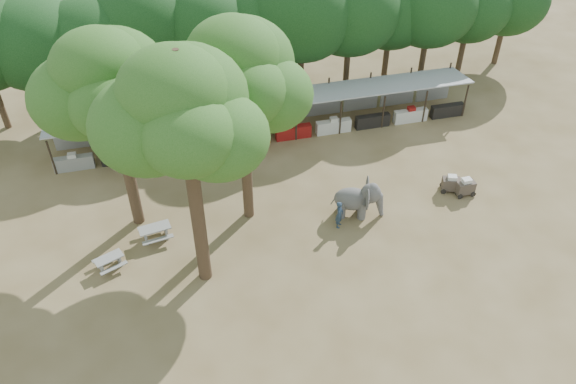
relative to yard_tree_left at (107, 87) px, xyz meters
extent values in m
plane|color=brown|center=(9.13, -7.19, -8.20)|extent=(100.00, 100.00, 0.00)
cube|color=#989A9F|center=(9.13, 6.81, -5.70)|extent=(28.00, 2.99, 0.39)
cylinder|color=#2D2319|center=(-3.47, 5.46, -7.00)|extent=(0.12, 0.12, 2.40)
cylinder|color=#2D2319|center=(-3.47, 8.16, -6.80)|extent=(0.12, 0.12, 2.80)
cube|color=gray|center=(-3.47, 5.71, -7.75)|extent=(2.38, 0.50, 0.90)
cube|color=gray|center=(-3.47, 8.11, -7.20)|extent=(2.52, 0.12, 2.00)
cylinder|color=#2D2319|center=(-0.67, 5.46, -7.00)|extent=(0.12, 0.12, 2.40)
cylinder|color=#2D2319|center=(-0.67, 8.16, -6.80)|extent=(0.12, 0.12, 2.80)
cube|color=black|center=(-0.67, 5.71, -7.75)|extent=(2.38, 0.50, 0.90)
cube|color=gray|center=(-0.67, 8.11, -7.20)|extent=(2.52, 0.12, 2.00)
cylinder|color=#2D2319|center=(2.13, 5.46, -7.00)|extent=(0.12, 0.12, 2.40)
cylinder|color=#2D2319|center=(2.13, 8.16, -6.80)|extent=(0.12, 0.12, 2.80)
cube|color=silver|center=(2.13, 5.71, -7.75)|extent=(2.38, 0.50, 0.90)
cube|color=gray|center=(2.13, 8.11, -7.20)|extent=(2.52, 0.12, 2.00)
cylinder|color=#2D2319|center=(4.93, 5.46, -7.00)|extent=(0.12, 0.12, 2.40)
cylinder|color=#2D2319|center=(4.93, 8.16, -6.80)|extent=(0.12, 0.12, 2.80)
cube|color=maroon|center=(4.93, 5.71, -7.75)|extent=(2.38, 0.50, 0.90)
cube|color=gray|center=(4.93, 8.11, -7.20)|extent=(2.52, 0.12, 2.00)
cylinder|color=#2D2319|center=(7.73, 5.46, -7.00)|extent=(0.12, 0.12, 2.40)
cylinder|color=#2D2319|center=(7.73, 8.16, -6.80)|extent=(0.12, 0.12, 2.80)
cube|color=maroon|center=(7.73, 5.71, -7.75)|extent=(2.38, 0.50, 0.90)
cube|color=gray|center=(7.73, 8.11, -7.20)|extent=(2.52, 0.12, 2.00)
cylinder|color=#2D2319|center=(10.53, 5.46, -7.00)|extent=(0.12, 0.12, 2.40)
cylinder|color=#2D2319|center=(10.53, 8.16, -6.80)|extent=(0.12, 0.12, 2.80)
cube|color=maroon|center=(10.53, 5.71, -7.75)|extent=(2.38, 0.50, 0.90)
cube|color=gray|center=(10.53, 8.11, -7.20)|extent=(2.52, 0.12, 2.00)
cylinder|color=#2D2319|center=(13.33, 5.46, -7.00)|extent=(0.12, 0.12, 2.40)
cylinder|color=#2D2319|center=(13.33, 8.16, -6.80)|extent=(0.12, 0.12, 2.80)
cube|color=silver|center=(13.33, 5.71, -7.75)|extent=(2.38, 0.50, 0.90)
cube|color=gray|center=(13.33, 8.11, -7.20)|extent=(2.52, 0.12, 2.00)
cylinder|color=#2D2319|center=(16.13, 5.46, -7.00)|extent=(0.12, 0.12, 2.40)
cylinder|color=#2D2319|center=(16.13, 8.16, -6.80)|extent=(0.12, 0.12, 2.80)
cube|color=black|center=(16.13, 5.71, -7.75)|extent=(2.38, 0.50, 0.90)
cube|color=gray|center=(16.13, 8.11, -7.20)|extent=(2.52, 0.12, 2.00)
cylinder|color=#2D2319|center=(18.93, 5.46, -7.00)|extent=(0.12, 0.12, 2.40)
cylinder|color=#2D2319|center=(18.93, 8.16, -6.80)|extent=(0.12, 0.12, 2.80)
cube|color=silver|center=(18.93, 5.71, -7.75)|extent=(2.38, 0.50, 0.90)
cube|color=gray|center=(18.93, 8.11, -7.20)|extent=(2.52, 0.12, 2.00)
cylinder|color=#2D2319|center=(21.73, 5.46, -7.00)|extent=(0.12, 0.12, 2.40)
cylinder|color=#2D2319|center=(21.73, 8.16, -6.80)|extent=(0.12, 0.12, 2.80)
cube|color=black|center=(21.73, 5.71, -7.75)|extent=(2.38, 0.50, 0.90)
cube|color=gray|center=(21.73, 8.11, -7.20)|extent=(2.52, 0.12, 2.00)
cylinder|color=#332316|center=(0.13, -0.19, -3.60)|extent=(0.60, 0.60, 9.20)
cone|color=#332316|center=(0.13, -0.19, 1.00)|extent=(0.57, 0.57, 2.88)
ellipsoid|color=#205114|center=(-1.27, 0.11, -0.38)|extent=(4.80, 4.80, 3.94)
ellipsoid|color=#205114|center=(1.33, -0.79, -0.78)|extent=(4.20, 4.20, 3.44)
ellipsoid|color=#205114|center=(0.33, 0.91, 0.22)|extent=(5.20, 5.20, 4.26)
ellipsoid|color=#205114|center=(0.13, -1.49, -0.08)|extent=(3.80, 3.80, 3.12)
ellipsoid|color=#205114|center=(-0.17, 0.01, 1.02)|extent=(4.40, 4.40, 3.61)
cylinder|color=#332316|center=(3.13, -5.19, -3.00)|extent=(0.64, 0.64, 10.40)
cone|color=#332316|center=(3.13, -5.19, 2.20)|extent=(0.61, 0.61, 3.25)
ellipsoid|color=#205114|center=(1.73, -4.89, 0.64)|extent=(4.80, 4.80, 3.94)
ellipsoid|color=#205114|center=(4.33, -5.79, 0.24)|extent=(4.20, 4.20, 3.44)
ellipsoid|color=#205114|center=(3.33, -4.09, 1.24)|extent=(5.20, 5.20, 4.26)
ellipsoid|color=#205114|center=(3.13, -6.49, 0.94)|extent=(3.80, 3.80, 3.12)
ellipsoid|color=#205114|center=(2.83, -4.99, 2.04)|extent=(4.40, 4.40, 3.61)
cylinder|color=#332316|center=(6.13, -1.19, -3.40)|extent=(0.56, 0.56, 9.60)
cone|color=#332316|center=(6.13, -1.19, 1.40)|extent=(0.53, 0.53, 3.00)
ellipsoid|color=#205114|center=(4.73, -0.89, -0.04)|extent=(4.80, 4.80, 3.94)
ellipsoid|color=#205114|center=(7.33, -1.79, -0.44)|extent=(4.20, 4.20, 3.44)
ellipsoid|color=#205114|center=(6.33, -0.09, 0.56)|extent=(5.20, 5.20, 4.26)
ellipsoid|color=#205114|center=(6.13, -2.49, 0.26)|extent=(3.80, 3.80, 3.12)
ellipsoid|color=#205114|center=(5.83, -0.99, 1.36)|extent=(4.40, 4.40, 3.61)
cylinder|color=#332316|center=(-7.53, 11.81, -6.33)|extent=(0.44, 0.44, 3.74)
cylinder|color=#332316|center=(-4.20, 11.81, -6.33)|extent=(0.44, 0.44, 3.74)
ellipsoid|color=black|center=(-4.20, 11.81, -2.68)|extent=(6.46, 5.95, 5.61)
cylinder|color=#332316|center=(-0.87, 11.81, -6.33)|extent=(0.44, 0.44, 3.74)
ellipsoid|color=black|center=(-0.87, 11.81, -2.68)|extent=(6.46, 5.95, 5.61)
cylinder|color=#332316|center=(2.47, 11.81, -6.33)|extent=(0.44, 0.44, 3.74)
ellipsoid|color=black|center=(2.47, 11.81, -2.68)|extent=(6.46, 5.95, 5.61)
cylinder|color=#332316|center=(5.80, 11.81, -6.33)|extent=(0.44, 0.44, 3.74)
ellipsoid|color=black|center=(5.80, 11.81, -2.68)|extent=(6.46, 5.95, 5.61)
cylinder|color=#332316|center=(9.13, 11.81, -6.33)|extent=(0.44, 0.44, 3.74)
ellipsoid|color=black|center=(9.13, 11.81, -2.68)|extent=(6.46, 5.95, 5.61)
cylinder|color=#332316|center=(12.47, 11.81, -6.33)|extent=(0.44, 0.44, 3.74)
ellipsoid|color=black|center=(12.47, 11.81, -2.68)|extent=(6.46, 5.95, 5.61)
cylinder|color=#332316|center=(15.80, 11.81, -6.33)|extent=(0.44, 0.44, 3.74)
ellipsoid|color=black|center=(15.80, 11.81, -2.68)|extent=(6.46, 5.95, 5.61)
cylinder|color=#332316|center=(19.13, 11.81, -6.33)|extent=(0.44, 0.44, 3.74)
ellipsoid|color=black|center=(19.13, 11.81, -2.68)|extent=(6.46, 5.95, 5.61)
cylinder|color=#332316|center=(22.47, 11.81, -6.33)|extent=(0.44, 0.44, 3.74)
ellipsoid|color=black|center=(22.47, 11.81, -2.68)|extent=(6.46, 5.95, 5.61)
cylinder|color=#332316|center=(25.80, 11.81, -6.33)|extent=(0.44, 0.44, 3.74)
ellipsoid|color=black|center=(25.80, 11.81, -2.68)|extent=(6.46, 5.95, 5.61)
cylinder|color=#332316|center=(29.13, 11.81, -6.33)|extent=(0.44, 0.44, 3.74)
ellipsoid|color=#494747|center=(11.71, -2.54, -7.14)|extent=(2.32, 1.81, 1.32)
cylinder|color=#494747|center=(11.07, -2.65, -7.64)|extent=(0.60, 0.60, 1.12)
cylinder|color=#494747|center=(11.29, -2.06, -7.64)|extent=(0.60, 0.60, 1.12)
cylinder|color=#494747|center=(12.13, -3.03, -7.64)|extent=(0.60, 0.60, 1.12)
cylinder|color=#494747|center=(12.34, -2.44, -7.64)|extent=(0.60, 0.60, 1.12)
ellipsoid|color=#494747|center=(12.62, -2.87, -6.67)|extent=(1.37, 1.24, 1.22)
ellipsoid|color=#494747|center=(12.24, -3.37, -6.63)|extent=(0.52, 1.01, 1.25)
ellipsoid|color=#494747|center=(12.64, -2.25, -6.63)|extent=(0.52, 1.01, 1.25)
cone|color=#494747|center=(13.18, -3.07, -7.51)|extent=(0.64, 0.64, 1.38)
imported|color=#26384C|center=(10.70, -3.35, -7.37)|extent=(0.65, 0.72, 1.67)
cube|color=gray|center=(-1.42, -3.43, -7.53)|extent=(1.55, 1.15, 0.06)
cube|color=gray|center=(-1.85, -3.62, -7.87)|extent=(0.30, 0.55, 0.66)
cube|color=gray|center=(-0.99, -3.25, -7.87)|extent=(0.30, 0.55, 0.66)
cube|color=gray|center=(-1.22, -3.91, -7.81)|extent=(1.39, 0.76, 0.05)
cube|color=gray|center=(-1.62, -2.96, -7.81)|extent=(1.39, 0.76, 0.05)
cube|color=gray|center=(0.96, -1.89, -7.42)|extent=(1.74, 1.02, 0.07)
cube|color=gray|center=(0.42, -1.98, -7.82)|extent=(0.21, 0.66, 0.76)
cube|color=gray|center=(1.50, -1.80, -7.82)|extent=(0.21, 0.66, 0.76)
cube|color=gray|center=(1.06, -2.48, -7.74)|extent=(1.66, 0.54, 0.05)
cube|color=gray|center=(0.86, -1.30, -7.74)|extent=(1.66, 0.54, 0.05)
cube|color=#3A2F27|center=(18.03, -2.04, -7.69)|extent=(1.16, 0.92, 0.71)
cylinder|color=black|center=(17.53, -2.21, -8.05)|extent=(0.31, 0.16, 0.30)
cylinder|color=black|center=(18.29, -2.49, -8.05)|extent=(0.31, 0.16, 0.30)
cylinder|color=black|center=(17.77, -1.58, -8.05)|extent=(0.31, 0.16, 0.30)
cylinder|color=black|center=(18.53, -1.86, -8.05)|extent=(0.31, 0.16, 0.30)
cube|color=silver|center=(18.03, -2.04, -7.24)|extent=(0.62, 0.56, 0.25)
cube|color=#3A2F27|center=(18.67, -2.54, -7.68)|extent=(1.06, 0.64, 0.74)
cylinder|color=black|center=(18.26, -2.89, -8.04)|extent=(0.32, 0.07, 0.32)
cylinder|color=black|center=(19.10, -2.89, -8.04)|extent=(0.32, 0.07, 0.32)
cylinder|color=black|center=(18.25, -2.20, -8.04)|extent=(0.32, 0.07, 0.32)
cylinder|color=black|center=(19.09, -2.19, -8.04)|extent=(0.32, 0.07, 0.32)
cube|color=silver|center=(18.67, -2.54, -7.20)|extent=(0.53, 0.42, 0.26)
camera|label=1|loc=(2.35, -24.68, 12.57)|focal=35.00mm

